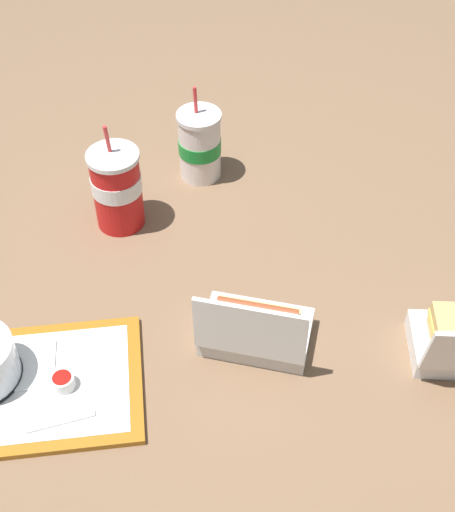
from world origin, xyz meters
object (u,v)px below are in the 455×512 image
at_px(ketchup_cup, 63,381).
at_px(plastic_fork, 61,421).
at_px(clamshell_hotdog_left, 256,328).
at_px(soda_cup_front, 117,188).
at_px(soda_cup_left, 200,145).
at_px(food_tray, 33,387).

xyz_separation_m(ketchup_cup, plastic_fork, (-0.01, 0.07, -0.01)).
height_order(clamshell_hotdog_left, soda_cup_front, soda_cup_front).
bearing_deg(clamshell_hotdog_left, soda_cup_front, -45.21).
relative_size(ketchup_cup, soda_cup_left, 0.18).
xyz_separation_m(soda_cup_left, soda_cup_front, (0.15, 0.17, 0.01)).
xyz_separation_m(plastic_fork, soda_cup_front, (-0.01, -0.50, 0.08)).
xyz_separation_m(food_tray, plastic_fork, (-0.07, 0.07, 0.01)).
bearing_deg(food_tray, soda_cup_front, -99.49).
bearing_deg(plastic_fork, soda_cup_left, -124.62).
xyz_separation_m(clamshell_hotdog_left, soda_cup_left, (0.15, -0.47, 0.04)).
height_order(clamshell_hotdog_left, soda_cup_left, soda_cup_left).
height_order(plastic_fork, soda_cup_front, soda_cup_front).
distance_m(soda_cup_left, soda_cup_front, 0.23).
xyz_separation_m(ketchup_cup, clamshell_hotdog_left, (-0.32, -0.13, 0.01)).
bearing_deg(plastic_fork, clamshell_hotdog_left, -168.56).
relative_size(plastic_fork, clamshell_hotdog_left, 0.53).
relative_size(soda_cup_left, soda_cup_front, 0.93).
height_order(food_tray, ketchup_cup, ketchup_cup).
bearing_deg(food_tray, clamshell_hotdog_left, -160.64).
bearing_deg(soda_cup_front, plastic_fork, 89.42).
distance_m(food_tray, clamshell_hotdog_left, 0.39).
distance_m(plastic_fork, soda_cup_front, 0.50).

